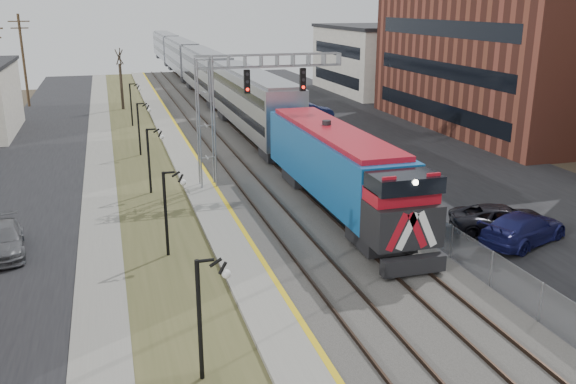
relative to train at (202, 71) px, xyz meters
name	(u,v)px	position (x,y,z in m)	size (l,w,h in m)	color
street_west	(31,173)	(-17.00, -33.38, -2.92)	(7.00, 120.00, 0.04)	black
sidewalk	(100,168)	(-12.50, -33.38, -2.90)	(2.00, 120.00, 0.08)	gray
grass_median	(143,165)	(-9.50, -33.38, -2.91)	(4.00, 120.00, 0.06)	#484B28
platform	(186,161)	(-6.50, -33.38, -2.82)	(2.00, 120.00, 0.24)	gray
ballast_bed	(253,156)	(-1.50, -33.38, -2.84)	(8.00, 120.00, 0.20)	#595651
parking_lot	(398,147)	(10.50, -33.38, -2.92)	(16.00, 120.00, 0.04)	black
platform_edge	(198,158)	(-5.62, -33.38, -2.69)	(0.24, 120.00, 0.01)	gold
track_near	(226,156)	(-3.50, -33.38, -2.66)	(1.58, 120.00, 0.15)	#2D2119
track_far	(272,153)	(0.00, -33.38, -2.66)	(1.58, 120.00, 0.15)	#2D2119
train	(202,71)	(0.00, 0.00, 0.00)	(3.00, 108.65, 5.33)	#13569B
signal_gantry	(233,98)	(-4.28, -40.39, 2.65)	(9.00, 1.07, 8.15)	gray
lampposts	(165,213)	(-9.50, -50.09, -0.94)	(0.14, 62.14, 4.00)	black
fence	(306,144)	(2.70, -33.38, -2.14)	(0.04, 120.00, 1.60)	gray
bare_trees	(14,125)	(-18.16, -29.46, -0.24)	(12.30, 42.30, 5.95)	#382D23
car_lot_c	(503,221)	(6.83, -52.32, -2.23)	(2.37, 5.14, 1.43)	black
car_lot_d	(523,229)	(6.98, -53.71, -2.19)	(2.11, 5.20, 1.51)	#161850
car_lot_e	(382,160)	(6.18, -39.49, -2.20)	(1.75, 4.36, 1.48)	gray
car_lot_f	(305,122)	(5.54, -24.31, -2.28)	(1.39, 3.99, 1.32)	#0D4315
car_street_b	(2,241)	(-16.75, -47.98, -2.28)	(1.85, 4.56, 1.32)	slate
car_lot_g	(310,111)	(7.64, -19.54, -2.17)	(1.63, 4.68, 1.54)	navy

